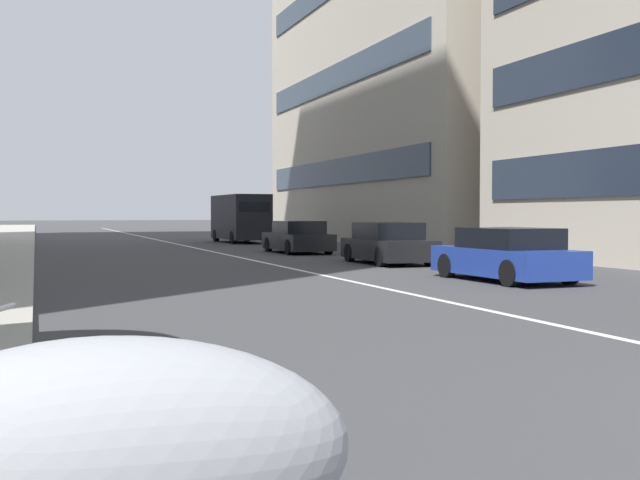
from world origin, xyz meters
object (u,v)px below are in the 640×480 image
object	(u,v)px
motorcycle_second_in_row	(84,413)
delivery_van_ahead	(240,217)
car_far_down_avenue	(388,244)
motorcycle_mid_row	(107,455)
car_approaching_light	(506,256)
car_lead_in_lane	(298,238)

from	to	relation	value
motorcycle_second_in_row	delivery_van_ahead	distance (m)	39.61
car_far_down_avenue	motorcycle_mid_row	bearing A→B (deg)	153.25
motorcycle_second_in_row	car_far_down_avenue	size ratio (longest dim) A/B	0.48
motorcycle_mid_row	car_approaching_light	bearing A→B (deg)	-117.21
car_far_down_avenue	delivery_van_ahead	bearing A→B (deg)	1.61
car_approaching_light	car_lead_in_lane	world-z (taller)	car_lead_in_lane
car_far_down_avenue	delivery_van_ahead	world-z (taller)	delivery_van_ahead
motorcycle_mid_row	car_lead_in_lane	size ratio (longest dim) A/B	0.50
motorcycle_mid_row	car_lead_in_lane	xyz separation A→B (m)	(27.29, -10.14, 0.02)
motorcycle_mid_row	car_far_down_avenue	size ratio (longest dim) A/B	0.52
motorcycle_second_in_row	delivery_van_ahead	world-z (taller)	delivery_van_ahead
car_far_down_avenue	delivery_van_ahead	xyz separation A→B (m)	(19.92, -0.09, 0.81)
motorcycle_mid_row	car_far_down_avenue	xyz separation A→B (m)	(19.66, -10.73, 0.03)
motorcycle_second_in_row	delivery_van_ahead	bearing A→B (deg)	-86.12
motorcycle_mid_row	motorcycle_second_in_row	size ratio (longest dim) A/B	1.10
car_lead_in_lane	motorcycle_mid_row	bearing A→B (deg)	159.76
motorcycle_second_in_row	car_approaching_light	world-z (taller)	motorcycle_second_in_row
car_far_down_avenue	delivery_van_ahead	size ratio (longest dim) A/B	0.74
car_approaching_light	delivery_van_ahead	size ratio (longest dim) A/B	0.73
car_approaching_light	car_far_down_avenue	bearing A→B (deg)	-1.88
motorcycle_mid_row	delivery_van_ahead	xyz separation A→B (m)	(39.58, -10.81, 0.84)
motorcycle_mid_row	car_approaching_light	xyz separation A→B (m)	(12.69, -10.62, 0.01)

